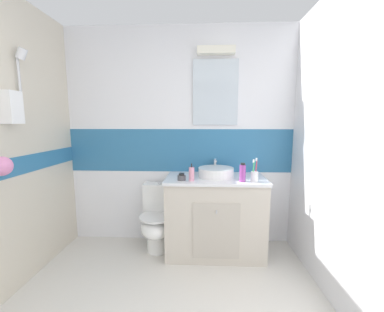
{
  "coord_description": "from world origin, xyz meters",
  "views": [
    {
      "loc": [
        0.28,
        -0.4,
        1.43
      ],
      "look_at": [
        0.16,
        2.03,
        1.09
      ],
      "focal_mm": 22.56,
      "sensor_mm": 36.0,
      "label": 1
    }
  ],
  "objects": [
    {
      "name": "soap_dispenser",
      "position": [
        0.16,
        1.95,
        0.92
      ],
      "size": [
        0.06,
        0.06,
        0.18
      ],
      "color": "pink",
      "rests_on": "vanity_cabinet"
    },
    {
      "name": "hair_gel_jar",
      "position": [
        0.06,
        1.96,
        0.88
      ],
      "size": [
        0.08,
        0.08,
        0.07
      ],
      "color": "#4C4C51",
      "rests_on": "vanity_cabinet"
    },
    {
      "name": "toilet",
      "position": [
        -0.22,
        2.15,
        0.35
      ],
      "size": [
        0.37,
        0.5,
        0.74
      ],
      "color": "white",
      "rests_on": "ground_plane"
    },
    {
      "name": "toothbrush_cup",
      "position": [
        0.79,
        1.95,
        0.91
      ],
      "size": [
        0.07,
        0.07,
        0.23
      ],
      "color": "white",
      "rests_on": "vanity_cabinet"
    },
    {
      "name": "vanity_cabinet",
      "position": [
        0.41,
        2.12,
        0.43
      ],
      "size": [
        1.05,
        0.58,
        0.85
      ],
      "color": "beige",
      "rests_on": "ground_plane"
    },
    {
      "name": "wall_back_tiled",
      "position": [
        0.01,
        2.45,
        1.26
      ],
      "size": [
        3.2,
        0.2,
        2.5
      ],
      "color": "white",
      "rests_on": "ground_plane"
    },
    {
      "name": "mouthwash_bottle",
      "position": [
        0.67,
        1.94,
        0.94
      ],
      "size": [
        0.06,
        0.06,
        0.19
      ],
      "color": "#993F99",
      "rests_on": "vanity_cabinet"
    },
    {
      "name": "sink_basin",
      "position": [
        0.42,
        2.15,
        0.9
      ],
      "size": [
        0.38,
        0.42,
        0.17
      ],
      "color": "white",
      "rests_on": "vanity_cabinet"
    },
    {
      "name": "wall_right_plain",
      "position": [
        1.35,
        1.2,
        1.25
      ],
      "size": [
        0.1,
        3.48,
        2.5
      ],
      "primitive_type": "cube",
      "color": "white",
      "rests_on": "ground_plane"
    }
  ]
}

